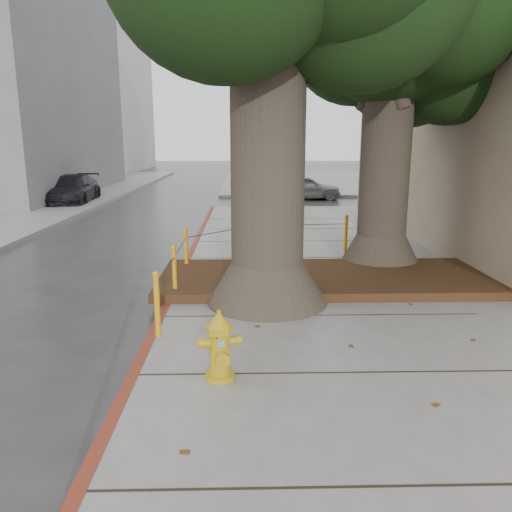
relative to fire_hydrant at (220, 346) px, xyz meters
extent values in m
plane|color=#28282B|center=(0.97, 0.11, -0.55)|extent=(140.00, 140.00, 0.00)
cube|color=slate|center=(6.97, 30.11, -0.48)|extent=(16.00, 20.00, 0.15)
cube|color=maroon|center=(-1.03, 2.61, -0.48)|extent=(0.14, 26.00, 0.16)
cube|color=black|center=(1.87, 4.01, -0.32)|extent=(6.40, 2.60, 0.16)
cube|color=silver|center=(-16.03, 45.11, 6.95)|extent=(12.00, 18.00, 15.00)
cone|color=#4C3F33|center=(0.67, 2.81, -0.05)|extent=(2.04, 2.04, 0.70)
cylinder|color=#4C3F33|center=(0.67, 2.81, 1.98)|extent=(1.20, 1.20, 4.22)
cone|color=#4C3F33|center=(3.27, 5.31, -0.05)|extent=(1.77, 1.77, 0.70)
cylinder|color=#4C3F33|center=(3.27, 5.31, 1.77)|extent=(1.04, 1.04, 3.84)
sphere|color=#1C3311|center=(3.27, 5.31, 4.87)|extent=(3.80, 3.80, 3.80)
sphere|color=#1C3311|center=(4.37, 5.71, 4.43)|extent=(3.00, 3.00, 3.00)
cylinder|color=orange|center=(-0.93, 1.31, 0.05)|extent=(0.08, 0.08, 0.90)
sphere|color=orange|center=(-0.93, 1.31, 0.50)|extent=(0.09, 0.09, 0.09)
cylinder|color=orange|center=(-0.93, 3.11, 0.05)|extent=(0.08, 0.08, 0.90)
sphere|color=orange|center=(-0.93, 3.11, 0.50)|extent=(0.09, 0.09, 0.09)
cylinder|color=orange|center=(-0.93, 4.91, 0.05)|extent=(0.08, 0.08, 0.90)
sphere|color=orange|center=(-0.93, 4.91, 0.50)|extent=(0.09, 0.09, 0.09)
cylinder|color=orange|center=(0.57, 6.41, 0.05)|extent=(0.08, 0.08, 0.90)
sphere|color=orange|center=(0.57, 6.41, 0.50)|extent=(0.09, 0.09, 0.09)
cylinder|color=orange|center=(2.77, 6.61, 0.05)|extent=(0.08, 0.08, 0.90)
sphere|color=orange|center=(2.77, 6.61, 0.50)|extent=(0.09, 0.09, 0.09)
cylinder|color=black|center=(-0.93, 2.21, 0.32)|extent=(0.02, 1.80, 0.02)
cylinder|color=black|center=(-0.93, 4.01, 0.32)|extent=(0.02, 1.80, 0.02)
cylinder|color=black|center=(-0.18, 5.66, 0.32)|extent=(1.51, 1.51, 0.02)
cylinder|color=black|center=(1.67, 6.51, 0.32)|extent=(2.20, 0.22, 0.02)
cylinder|color=gold|center=(0.00, 0.01, -0.37)|extent=(0.41, 0.41, 0.06)
cylinder|color=gold|center=(0.00, 0.01, -0.08)|extent=(0.28, 0.28, 0.54)
cylinder|color=gold|center=(0.00, 0.01, 0.20)|extent=(0.37, 0.37, 0.07)
cone|color=gold|center=(0.00, 0.01, 0.30)|extent=(0.34, 0.34, 0.15)
cylinder|color=gold|center=(0.00, 0.01, 0.40)|extent=(0.07, 0.07, 0.05)
cylinder|color=gold|center=(-0.14, -0.02, 0.05)|extent=(0.17, 0.13, 0.10)
cylinder|color=gold|center=(0.13, 0.03, 0.05)|extent=(0.17, 0.13, 0.10)
cylinder|color=gold|center=(0.03, -0.12, -0.08)|extent=(0.17, 0.18, 0.14)
cube|color=#5999D8|center=(0.02, -0.11, 0.07)|extent=(0.07, 0.02, 0.07)
imported|color=#98989D|center=(3.27, 19.44, 0.05)|extent=(3.66, 1.70, 1.21)
imported|color=maroon|center=(10.94, 18.54, -0.01)|extent=(3.41, 1.52, 1.09)
imported|color=black|center=(-7.62, 17.86, 0.12)|extent=(2.15, 4.71, 1.34)
camera|label=1|loc=(0.29, -5.31, 2.27)|focal=35.00mm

